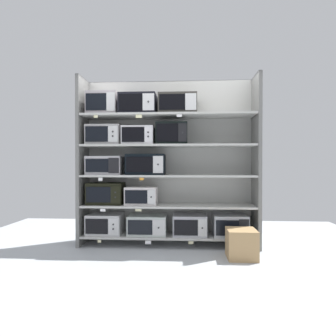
{
  "coord_description": "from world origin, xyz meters",
  "views": [
    {
      "loc": [
        0.26,
        -4.38,
        1.21
      ],
      "look_at": [
        0.0,
        0.0,
        1.15
      ],
      "focal_mm": 31.58,
      "sensor_mm": 36.0,
      "label": 1
    }
  ],
  "objects_px": {
    "microwave_3": "(230,225)",
    "microwave_12": "(138,105)",
    "microwave_10": "(172,134)",
    "microwave_11": "(103,104)",
    "microwave_13": "(178,105)",
    "shipping_carton": "(241,244)",
    "microwave_8": "(105,135)",
    "microwave_1": "(148,225)",
    "microwave_0": "(105,224)",
    "microwave_9": "(139,136)",
    "microwave_4": "(106,194)",
    "microwave_6": "(105,165)",
    "microwave_7": "(146,164)",
    "microwave_5": "(141,196)",
    "microwave_2": "(190,225)"
  },
  "relations": [
    {
      "from": "microwave_3",
      "to": "microwave_6",
      "type": "height_order",
      "value": "microwave_6"
    },
    {
      "from": "microwave_0",
      "to": "microwave_9",
      "type": "relative_size",
      "value": 1.12
    },
    {
      "from": "microwave_0",
      "to": "microwave_10",
      "type": "bearing_deg",
      "value": -0.02
    },
    {
      "from": "microwave_10",
      "to": "microwave_13",
      "type": "bearing_deg",
      "value": 0.14
    },
    {
      "from": "microwave_1",
      "to": "microwave_8",
      "type": "distance_m",
      "value": 1.49
    },
    {
      "from": "microwave_5",
      "to": "microwave_8",
      "type": "height_order",
      "value": "microwave_8"
    },
    {
      "from": "microwave_5",
      "to": "microwave_13",
      "type": "xyz_separation_m",
      "value": [
        0.54,
        -0.0,
        1.35
      ]
    },
    {
      "from": "microwave_3",
      "to": "microwave_8",
      "type": "xyz_separation_m",
      "value": [
        -1.87,
        -0.0,
        1.33
      ]
    },
    {
      "from": "microwave_1",
      "to": "microwave_7",
      "type": "distance_m",
      "value": 0.9
    },
    {
      "from": "microwave_1",
      "to": "shipping_carton",
      "type": "height_order",
      "value": "microwave_1"
    },
    {
      "from": "microwave_1",
      "to": "microwave_5",
      "type": "bearing_deg",
      "value": -179.97
    },
    {
      "from": "microwave_5",
      "to": "microwave_12",
      "type": "xyz_separation_m",
      "value": [
        -0.05,
        -0.0,
        1.35
      ]
    },
    {
      "from": "microwave_1",
      "to": "microwave_4",
      "type": "xyz_separation_m",
      "value": [
        -0.63,
        0.0,
        0.46
      ]
    },
    {
      "from": "microwave_0",
      "to": "microwave_1",
      "type": "height_order",
      "value": "microwave_0"
    },
    {
      "from": "microwave_2",
      "to": "microwave_5",
      "type": "relative_size",
      "value": 1.06
    },
    {
      "from": "microwave_12",
      "to": "microwave_10",
      "type": "bearing_deg",
      "value": -0.01
    },
    {
      "from": "microwave_11",
      "to": "microwave_0",
      "type": "bearing_deg",
      "value": -0.04
    },
    {
      "from": "microwave_3",
      "to": "microwave_4",
      "type": "xyz_separation_m",
      "value": [
        -1.85,
        -0.0,
        0.45
      ]
    },
    {
      "from": "microwave_4",
      "to": "microwave_5",
      "type": "xyz_separation_m",
      "value": [
        0.54,
        -0.0,
        -0.03
      ]
    },
    {
      "from": "microwave_4",
      "to": "microwave_6",
      "type": "xyz_separation_m",
      "value": [
        -0.01,
        0.0,
        0.42
      ]
    },
    {
      "from": "microwave_0",
      "to": "microwave_6",
      "type": "xyz_separation_m",
      "value": [
        0.0,
        0.0,
        0.88
      ]
    },
    {
      "from": "microwave_9",
      "to": "microwave_7",
      "type": "bearing_deg",
      "value": 0.2
    },
    {
      "from": "microwave_9",
      "to": "shipping_carton",
      "type": "distance_m",
      "value": 2.09
    },
    {
      "from": "microwave_10",
      "to": "microwave_11",
      "type": "height_order",
      "value": "microwave_11"
    },
    {
      "from": "microwave_8",
      "to": "shipping_carton",
      "type": "bearing_deg",
      "value": -15.83
    },
    {
      "from": "microwave_8",
      "to": "microwave_11",
      "type": "bearing_deg",
      "value": 179.58
    },
    {
      "from": "microwave_8",
      "to": "microwave_10",
      "type": "bearing_deg",
      "value": -0.01
    },
    {
      "from": "microwave_9",
      "to": "microwave_10",
      "type": "relative_size",
      "value": 1.01
    },
    {
      "from": "microwave_12",
      "to": "microwave_5",
      "type": "bearing_deg",
      "value": 0.18
    },
    {
      "from": "microwave_2",
      "to": "microwave_9",
      "type": "distance_m",
      "value": 1.52
    },
    {
      "from": "microwave_6",
      "to": "microwave_12",
      "type": "bearing_deg",
      "value": -0.03
    },
    {
      "from": "microwave_0",
      "to": "microwave_11",
      "type": "relative_size",
      "value": 1.14
    },
    {
      "from": "microwave_9",
      "to": "microwave_13",
      "type": "height_order",
      "value": "microwave_13"
    },
    {
      "from": "microwave_6",
      "to": "microwave_8",
      "type": "height_order",
      "value": "microwave_8"
    },
    {
      "from": "microwave_8",
      "to": "microwave_10",
      "type": "xyz_separation_m",
      "value": [
        1.01,
        -0.0,
        0.02
      ]
    },
    {
      "from": "microwave_1",
      "to": "microwave_6",
      "type": "xyz_separation_m",
      "value": [
        -0.64,
        0.0,
        0.89
      ]
    },
    {
      "from": "microwave_2",
      "to": "shipping_carton",
      "type": "height_order",
      "value": "microwave_2"
    },
    {
      "from": "microwave_11",
      "to": "microwave_13",
      "type": "distance_m",
      "value": 1.12
    },
    {
      "from": "microwave_3",
      "to": "shipping_carton",
      "type": "height_order",
      "value": "microwave_3"
    },
    {
      "from": "microwave_10",
      "to": "shipping_carton",
      "type": "xyz_separation_m",
      "value": [
        0.92,
        -0.55,
        -1.47
      ]
    },
    {
      "from": "microwave_11",
      "to": "microwave_10",
      "type": "bearing_deg",
      "value": -0.02
    },
    {
      "from": "microwave_1",
      "to": "shipping_carton",
      "type": "bearing_deg",
      "value": -23.11
    },
    {
      "from": "microwave_11",
      "to": "microwave_13",
      "type": "xyz_separation_m",
      "value": [
        1.12,
        -0.0,
        -0.02
      ]
    },
    {
      "from": "microwave_10",
      "to": "microwave_2",
      "type": "bearing_deg",
      "value": 0.06
    },
    {
      "from": "microwave_12",
      "to": "microwave_0",
      "type": "bearing_deg",
      "value": 179.98
    },
    {
      "from": "microwave_2",
      "to": "microwave_13",
      "type": "xyz_separation_m",
      "value": [
        -0.18,
        -0.0,
        1.78
      ]
    },
    {
      "from": "microwave_3",
      "to": "microwave_12",
      "type": "bearing_deg",
      "value": -179.99
    },
    {
      "from": "microwave_6",
      "to": "microwave_3",
      "type": "bearing_deg",
      "value": -0.0
    },
    {
      "from": "microwave_13",
      "to": "microwave_2",
      "type": "bearing_deg",
      "value": 0.02
    },
    {
      "from": "microwave_5",
      "to": "microwave_13",
      "type": "distance_m",
      "value": 1.46
    }
  ]
}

